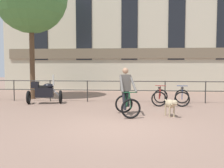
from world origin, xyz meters
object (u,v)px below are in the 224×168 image
Objects in this scene: cyclist_with_bike at (126,94)px; parked_bicycle_mid_left at (182,97)px; parked_motorcycle at (44,92)px; parked_bicycle_near_lamp at (160,97)px; dog at (171,104)px.

parked_bicycle_mid_left is (2.39, 2.58, -0.41)m from cyclist_with_bike.
parked_motorcycle is (-3.92, 2.39, -0.20)m from cyclist_with_bike.
parked_bicycle_near_lamp is at bearing -99.25° from parked_motorcycle.
dog is at bearing 82.15° from parked_bicycle_mid_left.
parked_bicycle_near_lamp reaches higher than dog.
dog is (1.55, -0.17, -0.33)m from cyclist_with_bike.
cyclist_with_bike reaches higher than parked_bicycle_mid_left.
parked_motorcycle is at bearing 11.02° from parked_bicycle_mid_left.
dog is 0.73× the size of parked_bicycle_mid_left.
parked_motorcycle reaches higher than dog.
parked_bicycle_mid_left is (0.99, 0.00, 0.00)m from parked_bicycle_near_lamp.
cyclist_with_bike is 4.59m from parked_motorcycle.
parked_bicycle_mid_left is at bearing 53.59° from dog.
cyclist_with_bike is at bearing -132.70° from parked_motorcycle.
parked_motorcycle is at bearing 135.67° from dog.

